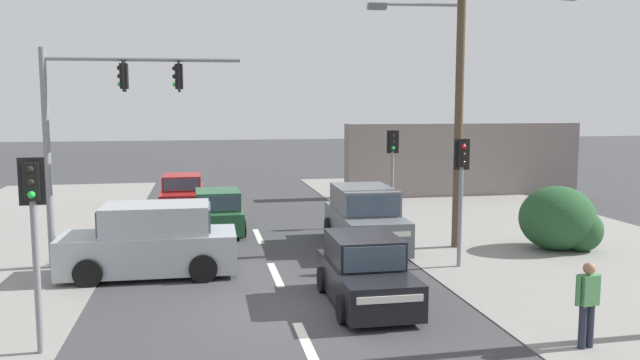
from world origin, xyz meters
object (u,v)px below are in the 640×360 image
object	(u,v)px
pedestal_signal_right_kerb	(461,181)
pedestal_signal_far_median	(393,161)
sedan_oncoming_near	(182,195)
suv_oncoming_mid	(365,219)
hatchback_crossing_left	(366,273)
pedestrian_at_kerb	(588,300)
suv_kerbside_parked	(152,242)
utility_pole_midground_right	(456,69)
hatchback_receding_far	(218,213)
traffic_signal_mast	(96,117)
pedestal_signal_left_kerb	(34,222)

from	to	relation	value
pedestal_signal_right_kerb	pedestal_signal_far_median	distance (m)	6.07
pedestal_signal_far_median	sedan_oncoming_near	bearing A→B (deg)	147.61
suv_oncoming_mid	hatchback_crossing_left	distance (m)	5.74
pedestrian_at_kerb	suv_kerbside_parked	bearing A→B (deg)	140.70
utility_pole_midground_right	hatchback_receding_far	size ratio (longest dim) A/B	2.82
traffic_signal_mast	hatchback_receding_far	xyz separation A→B (m)	(3.31, 4.24, -3.44)
traffic_signal_mast	sedan_oncoming_near	world-z (taller)	traffic_signal_mast
utility_pole_midground_right	suv_kerbside_parked	size ratio (longest dim) A/B	2.27
hatchback_receding_far	suv_oncoming_mid	bearing A→B (deg)	-35.15
hatchback_receding_far	sedan_oncoming_near	bearing A→B (deg)	105.61
pedestal_signal_right_kerb	sedan_oncoming_near	distance (m)	13.58
utility_pole_midground_right	pedestal_signal_left_kerb	size ratio (longest dim) A/B	2.92
traffic_signal_mast	pedestrian_at_kerb	size ratio (longest dim) A/B	3.68
pedestal_signal_right_kerb	traffic_signal_mast	bearing A→B (deg)	168.95
traffic_signal_mast	pedestal_signal_left_kerb	distance (m)	6.47
pedestal_signal_right_kerb	hatchback_crossing_left	bearing A→B (deg)	-142.51
pedestal_signal_left_kerb	suv_oncoming_mid	world-z (taller)	pedestal_signal_left_kerb
pedestal_signal_right_kerb	suv_oncoming_mid	size ratio (longest dim) A/B	0.78
pedestrian_at_kerb	pedestal_signal_left_kerb	bearing A→B (deg)	170.58
traffic_signal_mast	pedestal_signal_right_kerb	distance (m)	10.09
suv_oncoming_mid	hatchback_receding_far	xyz separation A→B (m)	(-4.53, 3.19, -0.18)
utility_pole_midground_right	pedestal_signal_far_median	xyz separation A→B (m)	(-0.80, 3.75, -3.14)
suv_kerbside_parked	hatchback_crossing_left	size ratio (longest dim) A/B	1.25
sedan_oncoming_near	pedestrian_at_kerb	world-z (taller)	pedestrian_at_kerb
pedestal_signal_far_median	hatchback_receding_far	xyz separation A→B (m)	(-6.40, 0.08, -1.71)
pedestal_signal_left_kerb	hatchback_crossing_left	xyz separation A→B (m)	(6.51, 1.74, -1.71)
pedestal_signal_right_kerb	pedestrian_at_kerb	xyz separation A→B (m)	(-0.09, -5.95, -1.49)
pedestal_signal_far_median	pedestrian_at_kerb	size ratio (longest dim) A/B	2.18
hatchback_receding_far	suv_kerbside_parked	size ratio (longest dim) A/B	0.80
suv_oncoming_mid	pedestrian_at_kerb	bearing A→B (deg)	-78.41
suv_oncoming_mid	suv_kerbside_parked	distance (m)	6.75
hatchback_receding_far	pedestrian_at_kerb	world-z (taller)	pedestrian_at_kerb
sedan_oncoming_near	suv_kerbside_parked	size ratio (longest dim) A/B	0.93
pedestal_signal_left_kerb	suv_kerbside_parked	xyz separation A→B (m)	(1.58, 5.10, -1.53)
traffic_signal_mast	pedestal_signal_right_kerb	world-z (taller)	traffic_signal_mast
pedestal_signal_right_kerb	sedan_oncoming_near	size ratio (longest dim) A/B	0.84
traffic_signal_mast	suv_oncoming_mid	world-z (taller)	traffic_signal_mast
sedan_oncoming_near	suv_oncoming_mid	xyz separation A→B (m)	(5.88, -8.02, 0.18)
hatchback_receding_far	utility_pole_midground_right	bearing A→B (deg)	-28.04
traffic_signal_mast	suv_oncoming_mid	xyz separation A→B (m)	(7.83, 1.06, -3.26)
pedestrian_at_kerb	utility_pole_midground_right	bearing A→B (deg)	84.19
traffic_signal_mast	pedestal_signal_left_kerb	world-z (taller)	traffic_signal_mast
utility_pole_midground_right	pedestal_signal_right_kerb	size ratio (longest dim) A/B	2.92
suv_oncoming_mid	pedestrian_at_kerb	xyz separation A→B (m)	(1.83, -8.91, 0.04)
sedan_oncoming_near	hatchback_crossing_left	xyz separation A→B (m)	(4.42, -13.57, -0.00)
suv_oncoming_mid	sedan_oncoming_near	bearing A→B (deg)	126.23
suv_oncoming_mid	hatchback_crossing_left	size ratio (longest dim) A/B	1.26
suv_kerbside_parked	pedestal_signal_right_kerb	bearing A→B (deg)	-5.29
utility_pole_midground_right	suv_oncoming_mid	xyz separation A→B (m)	(-2.67, 0.65, -4.68)
utility_pole_midground_right	suv_oncoming_mid	size ratio (longest dim) A/B	2.26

